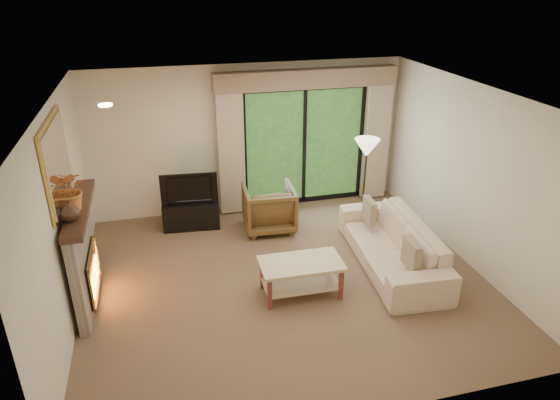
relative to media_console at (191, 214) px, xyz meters
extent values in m
plane|color=brown|center=(1.13, -1.95, -0.23)|extent=(5.50, 5.50, 0.00)
plane|color=silver|center=(1.13, -1.95, 2.37)|extent=(5.50, 5.50, 0.00)
plane|color=beige|center=(1.13, 0.55, 1.07)|extent=(5.00, 0.00, 5.00)
plane|color=beige|center=(1.13, -4.45, 1.07)|extent=(5.00, 0.00, 5.00)
plane|color=beige|center=(-1.62, -1.95, 1.07)|extent=(0.00, 5.00, 5.00)
plane|color=beige|center=(3.88, -1.95, 1.07)|extent=(0.00, 5.00, 5.00)
cube|color=tan|center=(0.78, 0.39, 0.97)|extent=(0.45, 0.18, 2.35)
cube|color=tan|center=(3.48, 0.39, 0.97)|extent=(0.45, 0.18, 2.35)
cube|color=#927659|center=(2.13, 0.41, 2.09)|extent=(3.20, 0.24, 0.32)
cube|color=black|center=(0.00, 0.00, 0.00)|extent=(0.97, 0.50, 0.47)
imported|color=black|center=(0.00, 0.00, 0.50)|extent=(0.93, 0.20, 0.53)
imported|color=brown|center=(1.26, -0.40, 0.15)|extent=(0.87, 0.89, 0.77)
imported|color=beige|center=(2.73, -1.97, 0.11)|extent=(1.11, 2.43, 0.69)
cube|color=#4E4023|center=(2.65, -2.65, 0.35)|extent=(0.14, 0.41, 0.40)
cube|color=#4E4023|center=(2.65, -1.29, 0.34)|extent=(0.13, 0.39, 0.39)
imported|color=#3D2519|center=(-1.48, -2.16, 1.26)|extent=(0.24, 0.24, 0.24)
imported|color=orange|center=(-1.48, -1.89, 1.40)|extent=(0.55, 0.50, 0.53)
camera|label=1|loc=(-0.43, -7.70, 3.74)|focal=32.00mm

